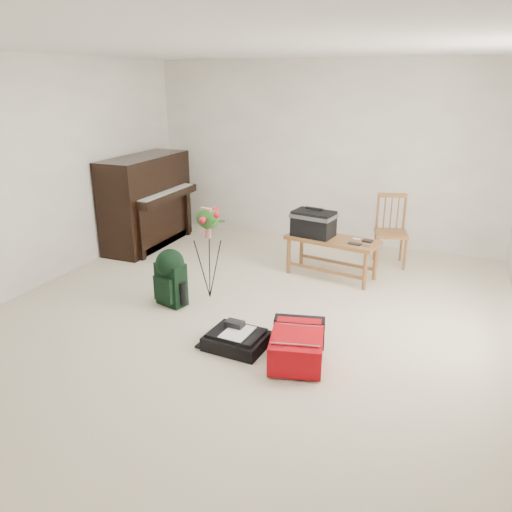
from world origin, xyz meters
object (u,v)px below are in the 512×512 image
at_px(red_suitcase, 299,343).
at_px(black_duffel, 237,339).
at_px(green_backpack, 170,275).
at_px(dining_chair, 391,231).
at_px(piano, 147,203).
at_px(bench, 319,229).
at_px(flower_stand, 209,253).

xyz_separation_m(red_suitcase, black_duffel, (-0.56, -0.03, -0.07)).
bearing_deg(green_backpack, dining_chair, 62.16).
bearing_deg(black_duffel, piano, 141.07).
xyz_separation_m(piano, bench, (2.54, -0.27, -0.02)).
height_order(bench, black_duffel, bench).
xyz_separation_m(dining_chair, flower_stand, (-1.66, -1.77, 0.06)).
height_order(black_duffel, green_backpack, green_backpack).
bearing_deg(piano, black_duffel, -43.19).
distance_m(red_suitcase, green_backpack, 1.65).
bearing_deg(green_backpack, red_suitcase, -3.66).
height_order(green_backpack, flower_stand, flower_stand).
distance_m(piano, green_backpack, 2.14).
bearing_deg(dining_chair, piano, 173.47).
height_order(bench, red_suitcase, bench).
height_order(red_suitcase, flower_stand, flower_stand).
bearing_deg(red_suitcase, flower_stand, 133.32).
xyz_separation_m(piano, dining_chair, (3.28, 0.45, -0.17)).
bearing_deg(bench, green_backpack, -121.29).
xyz_separation_m(bench, flower_stand, (-0.91, -1.05, -0.08)).
relative_size(bench, black_duffel, 2.09).
height_order(dining_chair, red_suitcase, dining_chair).
bearing_deg(red_suitcase, dining_chair, 68.54).
bearing_deg(green_backpack, black_duffel, -14.32).
relative_size(red_suitcase, black_duffel, 1.33).
height_order(piano, bench, piano).
xyz_separation_m(piano, green_backpack, (1.35, -1.64, -0.27)).
xyz_separation_m(bench, dining_chair, (0.75, 0.72, -0.15)).
bearing_deg(flower_stand, black_duffel, -43.67).
relative_size(dining_chair, red_suitcase, 1.24).
bearing_deg(dining_chair, flower_stand, -147.50).
bearing_deg(black_duffel, dining_chair, 74.64).
height_order(piano, red_suitcase, piano).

